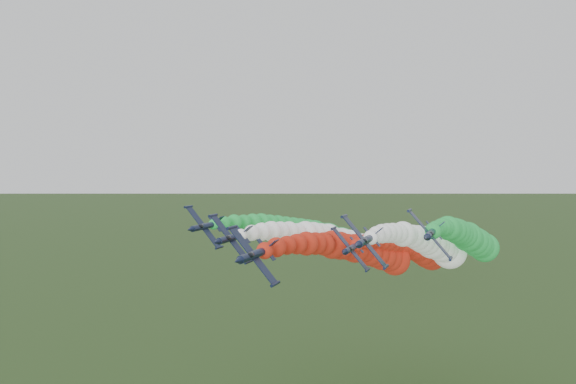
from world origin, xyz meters
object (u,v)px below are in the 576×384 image
Objects in this scene: jet_lead at (367,253)px; jet_inner_left at (341,242)px; jet_outer_left at (317,235)px; jet_outer_right at (471,239)px; jet_trail at (416,250)px; jet_inner_right at (433,245)px.

jet_lead is 15.12m from jet_inner_left.
jet_lead is 0.99× the size of jet_outer_left.
jet_outer_left is at bearing 127.68° from jet_lead.
jet_outer_left is at bearing 174.00° from jet_outer_right.
jet_inner_left is at bearing 125.46° from jet_lead.
jet_inner_right is at bearing -70.84° from jet_trail.
jet_inner_right is 30.57m from jet_outer_left.
jet_outer_right is 18.03m from jet_trail.
jet_outer_right reaches higher than jet_lead.
jet_trail is at bearing 109.16° from jet_inner_right.
jet_outer_right reaches higher than jet_inner_left.
jet_inner_right is (11.45, 14.09, 0.23)m from jet_lead.
jet_inner_right reaches higher than jet_trail.
jet_inner_left is 0.99× the size of jet_inner_right.
jet_outer_right reaches higher than jet_outer_left.
jet_inner_left is 14.00m from jet_outer_left.
jet_lead is at bearing -54.54° from jet_inner_left.
jet_outer_left is at bearing 163.00° from jet_inner_right.
jet_outer_left is at bearing 130.07° from jet_inner_left.
jet_trail is (-5.69, 16.37, -3.84)m from jet_inner_right.
jet_outer_left reaches higher than jet_lead.
jet_lead is 0.99× the size of jet_trail.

